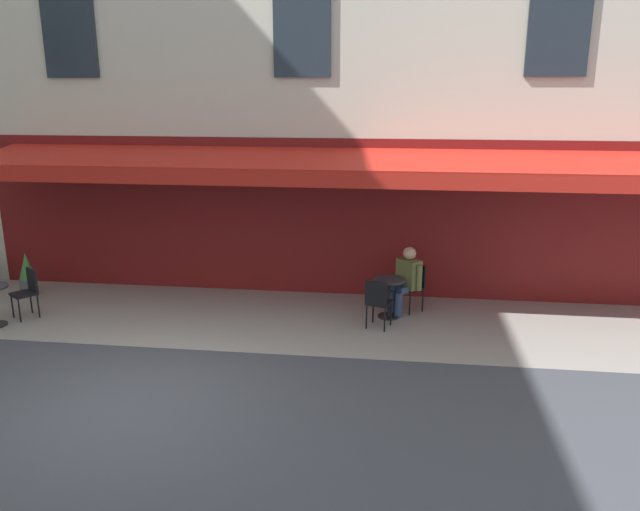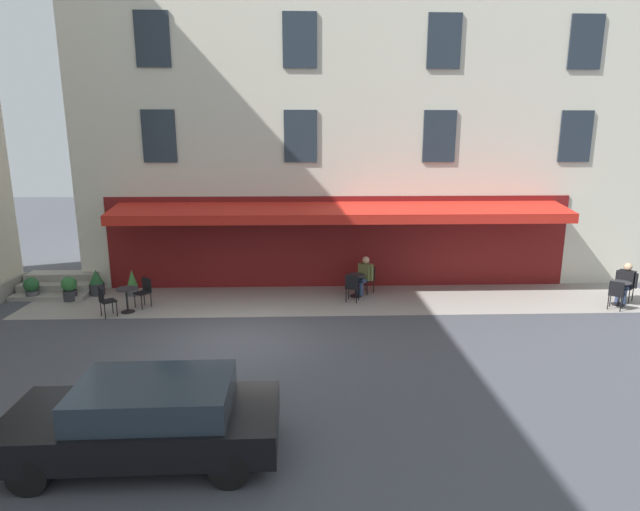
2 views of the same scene
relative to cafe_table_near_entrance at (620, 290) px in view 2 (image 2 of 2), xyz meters
name	(u,v)px [view 2 (image 2 of 2)]	position (x,y,z in m)	size (l,w,h in m)	color
ground_plane	(237,341)	(11.65, 2.55, -0.49)	(70.00, 70.00, 0.00)	#42444C
sidewalk_cafe_terrace	(350,299)	(8.40, -0.85, -0.49)	(20.50, 3.20, 0.01)	gray
cafe_building_facade	(357,80)	(7.65, -6.94, 7.00)	(20.00, 10.70, 15.00)	beige
back_alley_steps	(60,285)	(18.25, -2.05, -0.25)	(2.40, 1.75, 0.60)	gray
cafe_table_near_entrance	(620,290)	(0.00, 0.00, 0.00)	(0.60, 0.60, 0.75)	black
cafe_chair_black_corner_left	(616,293)	(0.42, 0.48, 0.06)	(0.56, 0.56, 0.91)	black
cafe_chair_black_facing_street	(627,284)	(-0.49, -0.40, 0.06)	(0.56, 0.56, 0.91)	black
cafe_table_mid_terrace	(127,297)	(15.23, 0.18, 0.00)	(0.60, 0.60, 0.75)	black
cafe_chair_black_corner_right	(105,299)	(15.72, 0.58, 0.06)	(0.56, 0.56, 0.91)	black
cafe_chair_black_near_door	(144,290)	(14.85, -0.33, 0.06)	(0.56, 0.56, 0.91)	black
cafe_table_streetside	(356,282)	(8.19, -1.16, 0.00)	(0.60, 0.60, 0.75)	black
cafe_chair_black_under_awning	(352,286)	(8.38, -0.55, 0.06)	(0.50, 0.50, 0.91)	black
cafe_chair_black_kerbside	(368,277)	(7.73, -1.59, 0.06)	(0.57, 0.57, 0.91)	black
seated_patron_in_black	(625,281)	(-0.32, -0.27, 0.20)	(0.62, 0.60, 1.28)	navy
seated_companion_in_olive	(364,274)	(7.88, -1.44, 0.20)	(0.62, 0.62, 1.29)	navy
potted_plant_entrance_right	(132,283)	(15.62, -1.52, -0.06)	(0.34, 0.34, 0.89)	#4C4C51
potted_plant_entrance_left	(32,288)	(18.75, -1.19, -0.10)	(0.48, 0.48, 0.74)	#4C4C51
potted_plant_under_sign	(97,283)	(16.84, -1.64, -0.07)	(0.47, 0.47, 0.87)	#2D2D33
potted_plant_mid_terrace	(69,288)	(17.48, -1.05, -0.07)	(0.48, 0.48, 0.79)	#2D2D33
parked_car_black	(147,418)	(12.45, 7.42, 0.22)	(4.33, 1.87, 1.33)	black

